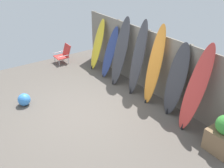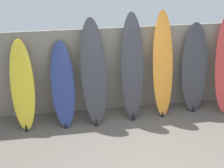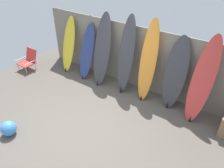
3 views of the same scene
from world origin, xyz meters
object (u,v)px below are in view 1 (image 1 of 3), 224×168
at_px(surfboard_charcoal_2, 120,52).
at_px(beach_ball, 24,100).
at_px(surfboard_navy_1, 110,53).
at_px(planter_box, 223,136).
at_px(surfboard_yellow_0, 98,45).
at_px(beach_chair, 64,54).
at_px(surfboard_red_6, 196,89).
at_px(surfboard_charcoal_3, 138,59).
at_px(surfboard_orange_4, 154,66).
at_px(surfboard_charcoal_5, 176,80).

height_order(surfboard_charcoal_2, beach_ball, surfboard_charcoal_2).
height_order(surfboard_navy_1, planter_box, surfboard_navy_1).
bearing_deg(surfboard_yellow_0, beach_chair, -145.37).
height_order(surfboard_red_6, beach_ball, surfboard_red_6).
bearing_deg(surfboard_charcoal_3, beach_chair, -166.23).
xyz_separation_m(surfboard_charcoal_3, planter_box, (2.93, -0.15, -0.68)).
relative_size(surfboard_navy_1, surfboard_orange_4, 0.76).
height_order(surfboard_orange_4, planter_box, surfboard_orange_4).
xyz_separation_m(surfboard_charcoal_3, surfboard_charcoal_5, (1.35, 0.10, -0.14)).
xyz_separation_m(surfboard_red_6, beach_ball, (-3.17, -2.97, -0.84)).
bearing_deg(surfboard_charcoal_2, surfboard_orange_4, 2.98).
relative_size(surfboard_navy_1, surfboard_charcoal_3, 0.76).
distance_m(surfboard_navy_1, surfboard_charcoal_2, 0.64).
bearing_deg(surfboard_orange_4, surfboard_red_6, -1.27).
height_order(surfboard_charcoal_3, beach_ball, surfboard_charcoal_3).
xyz_separation_m(surfboard_orange_4, surfboard_charcoal_5, (0.71, 0.07, -0.14)).
relative_size(surfboard_orange_4, surfboard_charcoal_5, 1.15).
bearing_deg(surfboard_navy_1, surfboard_charcoal_2, -2.33).
bearing_deg(surfboard_yellow_0, surfboard_orange_4, 0.89).
bearing_deg(surfboard_charcoal_5, surfboard_charcoal_3, -175.93).
bearing_deg(surfboard_red_6, surfboard_yellow_0, -179.82).
bearing_deg(planter_box, surfboard_orange_4, 175.57).
bearing_deg(surfboard_yellow_0, planter_box, -1.53).
height_order(beach_chair, planter_box, planter_box).
distance_m(surfboard_navy_1, surfboard_charcoal_5, 2.73).
distance_m(surfboard_charcoal_2, surfboard_charcoal_3, 0.77).
relative_size(beach_chair, planter_box, 0.75).
relative_size(surfboard_yellow_0, surfboard_charcoal_5, 0.92).
height_order(surfboard_charcoal_5, planter_box, surfboard_charcoal_5).
height_order(surfboard_charcoal_3, surfboard_charcoal_5, surfboard_charcoal_3).
height_order(surfboard_charcoal_3, surfboard_red_6, surfboard_charcoal_3).
relative_size(surfboard_yellow_0, surfboard_navy_1, 1.05).
distance_m(surfboard_charcoal_2, planter_box, 3.76).
bearing_deg(beach_chair, surfboard_charcoal_5, 35.00).
relative_size(surfboard_navy_1, planter_box, 1.87).
relative_size(surfboard_navy_1, surfboard_charcoal_2, 0.79).
height_order(surfboard_charcoal_2, planter_box, surfboard_charcoal_2).
xyz_separation_m(surfboard_yellow_0, surfboard_navy_1, (0.76, -0.01, -0.04)).
bearing_deg(surfboard_charcoal_5, surfboard_yellow_0, -178.21).
height_order(surfboard_navy_1, surfboard_charcoal_2, surfboard_charcoal_2).
height_order(surfboard_navy_1, surfboard_red_6, surfboard_red_6).
bearing_deg(surfboard_charcoal_5, surfboard_navy_1, -177.60).
bearing_deg(surfboard_red_6, surfboard_charcoal_5, 171.68).
distance_m(surfboard_charcoal_5, beach_ball, 4.04).
bearing_deg(surfboard_charcoal_3, surfboard_orange_4, 2.74).
distance_m(surfboard_charcoal_3, surfboard_orange_4, 0.64).
xyz_separation_m(surfboard_navy_1, surfboard_charcoal_3, (1.37, 0.02, 0.26)).
relative_size(surfboard_charcoal_2, planter_box, 2.37).
bearing_deg(surfboard_charcoal_2, beach_ball, -97.64).
xyz_separation_m(surfboard_navy_1, beach_chair, (-1.90, -0.78, -0.48)).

